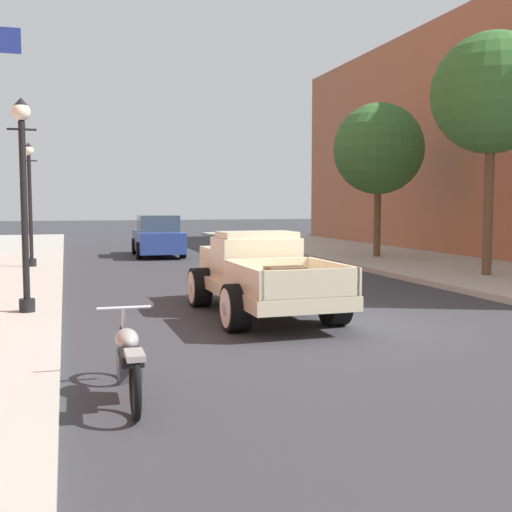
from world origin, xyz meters
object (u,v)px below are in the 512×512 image
Objects in this scene: car_background_blue at (158,237)px; street_tree_second at (378,149)px; street_tree_nearest at (492,94)px; hotrod_truck_cream at (258,274)px; street_lamp_far at (30,195)px; street_lamp_near at (24,189)px; motorcycle_parked at (129,359)px.

street_tree_second is (7.56, -4.24, 3.34)m from car_background_blue.
street_tree_second reaches higher than car_background_blue.
car_background_blue is at bearing 150.71° from street_tree_second.
car_background_blue is 13.72m from street_tree_nearest.
car_background_blue is at bearing 89.98° from hotrod_truck_cream.
street_tree_nearest is at bearing -54.28° from car_background_blue.
street_lamp_far is at bearing -178.93° from street_tree_second.
street_lamp_far is 0.68× the size of street_tree_second.
street_lamp_near is at bearing 173.30° from hotrod_truck_cream.
street_tree_nearest is (12.19, -6.11, 2.69)m from street_lamp_far.
street_lamp_near is (-4.25, -13.24, 1.62)m from car_background_blue.
street_tree_nearest reaches higher than street_lamp_near.
street_tree_nearest is at bearing 12.65° from street_lamp_near.
hotrod_truck_cream is 4.58m from street_lamp_near.
street_tree_nearest is 1.17× the size of street_tree_second.
hotrod_truck_cream is 0.75× the size of street_tree_nearest.
motorcycle_parked is 18.07m from street_tree_second.
car_background_blue is at bearing 125.72° from street_tree_nearest.
car_background_blue is (0.00, 13.74, 0.01)m from hotrod_truck_cream.
street_lamp_far is at bearing 96.75° from motorcycle_parked.
car_background_blue is at bearing 72.20° from street_lamp_near.
street_tree_second reaches higher than street_lamp_near.
street_lamp_near is 1.00× the size of street_lamp_far.
motorcycle_parked is at bearing -126.34° from street_tree_second.
hotrod_truck_cream reaches higher than motorcycle_parked.
hotrod_truck_cream is at bearing 58.44° from motorcycle_parked.
hotrod_truck_cream is 12.60m from street_tree_second.
car_background_blue is at bearing 81.02° from motorcycle_parked.
motorcycle_parked is 5.76m from street_lamp_near.
hotrod_truck_cream is 1.14× the size of car_background_blue.
street_lamp_far is 12.27m from street_tree_second.
street_tree_nearest is at bearing 22.54° from hotrod_truck_cream.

